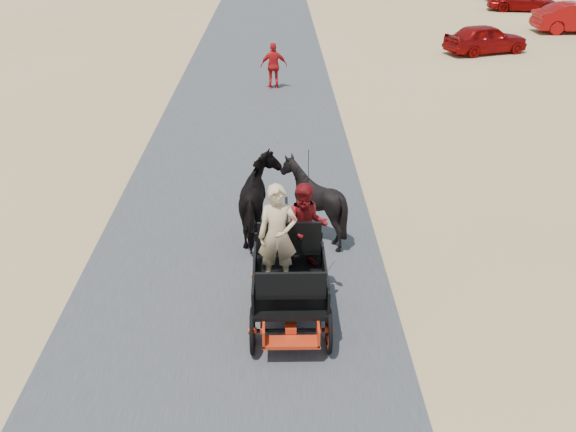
{
  "coord_description": "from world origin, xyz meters",
  "views": [
    {
      "loc": [
        0.87,
        -9.31,
        6.69
      ],
      "look_at": [
        1.06,
        1.57,
        1.2
      ],
      "focal_mm": 40.0,
      "sensor_mm": 36.0,
      "label": 1
    }
  ],
  "objects_px": {
    "horse_left": "(261,201)",
    "horse_right": "(313,201)",
    "pedestrian": "(274,66)",
    "carriage": "(290,301)",
    "car_c": "(522,1)",
    "car_a": "(486,39)"
  },
  "relations": [
    {
      "from": "car_c",
      "to": "pedestrian",
      "type": "bearing_deg",
      "value": 148.13
    },
    {
      "from": "carriage",
      "to": "horse_right",
      "type": "height_order",
      "value": "horse_right"
    },
    {
      "from": "horse_right",
      "to": "car_a",
      "type": "height_order",
      "value": "horse_right"
    },
    {
      "from": "horse_left",
      "to": "horse_right",
      "type": "height_order",
      "value": "horse_right"
    },
    {
      "from": "car_c",
      "to": "carriage",
      "type": "bearing_deg",
      "value": 164.3
    },
    {
      "from": "horse_right",
      "to": "car_c",
      "type": "height_order",
      "value": "horse_right"
    },
    {
      "from": "horse_right",
      "to": "pedestrian",
      "type": "distance_m",
      "value": 11.93
    },
    {
      "from": "pedestrian",
      "to": "car_a",
      "type": "bearing_deg",
      "value": -153.58
    },
    {
      "from": "horse_left",
      "to": "car_a",
      "type": "bearing_deg",
      "value": -119.54
    },
    {
      "from": "horse_left",
      "to": "car_c",
      "type": "xyz_separation_m",
      "value": [
        15.93,
        29.72,
        -0.23
      ]
    },
    {
      "from": "horse_left",
      "to": "car_c",
      "type": "bearing_deg",
      "value": -118.19
    },
    {
      "from": "carriage",
      "to": "horse_left",
      "type": "xyz_separation_m",
      "value": [
        -0.55,
        3.0,
        0.49
      ]
    },
    {
      "from": "carriage",
      "to": "horse_left",
      "type": "distance_m",
      "value": 3.09
    },
    {
      "from": "car_a",
      "to": "car_c",
      "type": "bearing_deg",
      "value": -44.64
    },
    {
      "from": "horse_right",
      "to": "car_a",
      "type": "relative_size",
      "value": 0.43
    },
    {
      "from": "pedestrian",
      "to": "carriage",
      "type": "bearing_deg",
      "value": 86.76
    },
    {
      "from": "carriage",
      "to": "horse_left",
      "type": "relative_size",
      "value": 1.2
    },
    {
      "from": "horse_right",
      "to": "car_c",
      "type": "relative_size",
      "value": 0.4
    },
    {
      "from": "horse_right",
      "to": "pedestrian",
      "type": "height_order",
      "value": "pedestrian"
    },
    {
      "from": "horse_right",
      "to": "horse_left",
      "type": "bearing_deg",
      "value": 0.0
    },
    {
      "from": "horse_left",
      "to": "pedestrian",
      "type": "height_order",
      "value": "pedestrian"
    },
    {
      "from": "car_c",
      "to": "horse_right",
      "type": "bearing_deg",
      "value": 162.96
    }
  ]
}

